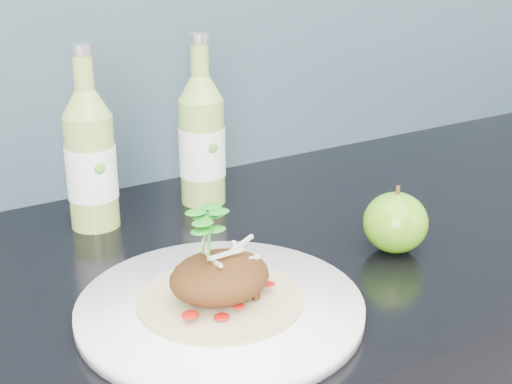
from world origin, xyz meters
The scene contains 5 objects.
dinner_plate centered at (-0.10, 1.57, 0.91)m, with size 0.38×0.38×0.02m.
pork_taco centered at (-0.10, 1.57, 0.95)m, with size 0.17×0.17×0.10m.
green_apple centered at (0.16, 1.59, 0.94)m, with size 0.09×0.09×0.08m.
cider_bottle_left centered at (-0.13, 1.86, 0.99)m, with size 0.09×0.09×0.24m.
cider_bottle_right centered at (0.03, 1.86, 0.99)m, with size 0.08×0.08×0.24m.
Camera 1 is at (-0.41, 1.01, 1.28)m, focal length 50.00 mm.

